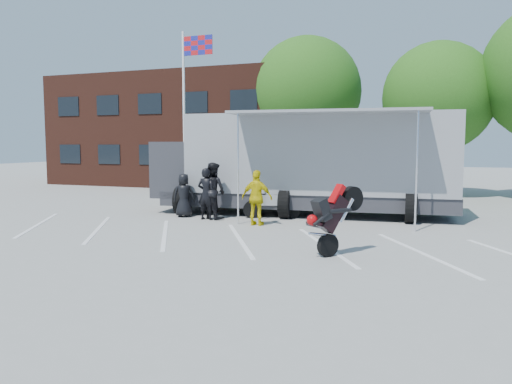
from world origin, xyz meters
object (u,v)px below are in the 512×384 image
Objects in this scene: spectator_leather_a at (184,195)px; spectator_leather_b at (206,194)px; tree_mid at (438,97)px; stunt_bike_rider at (347,254)px; parked_motorcycle at (272,218)px; transporter_truck at (305,215)px; flagpole at (188,94)px; spectator_leather_c at (213,191)px; spectator_hivis at (257,198)px; tree_left at (307,92)px.

spectator_leather_a is 1.10m from spectator_leather_b.
spectator_leather_a is at bearing -127.85° from tree_mid.
stunt_bike_rider is (-1.68, -14.75, -4.94)m from tree_mid.
spectator_leather_a is (-3.08, -0.85, 0.79)m from parked_motorcycle.
spectator_leather_b is (-2.91, -2.45, 0.91)m from transporter_truck.
flagpole reaches higher than spectator_leather_c.
tree_mid is 15.64m from stunt_bike_rider.
spectator_leather_a is at bearing -13.79° from spectator_leather_b.
spectator_leather_a is at bearing -12.36° from spectator_hivis.
tree_mid is at bearing 23.97° from flagpole.
transporter_truck is at bearing -74.82° from tree_left.
spectator_hivis is (3.15, -0.83, 0.11)m from spectator_leather_a.
tree_left reaches higher than flagpole.
tree_left reaches higher than spectator_leather_c.
tree_left is at bearing -7.18° from parked_motorcycle.
transporter_truck is 6.48× the size of spectator_leather_b.
tree_left is 12.64m from spectator_leather_c.
spectator_leather_c is at bearing -90.83° from tree_left.
stunt_bike_rider is 6.85m from spectator_leather_c.
tree_left is at bearing -79.56° from spectator_hivis.
parked_motorcycle is at bearing -81.01° from tree_left.
parked_motorcycle is at bearing -132.73° from spectator_leather_c.
tree_left reaches higher than parked_motorcycle.
spectator_hivis is (1.79, -12.58, -4.66)m from tree_left.
stunt_bike_rider is at bearing -96.48° from tree_mid.
stunt_bike_rider is (9.57, -9.75, -5.05)m from flagpole.
tree_mid is at bearing -149.29° from spectator_leather_a.
stunt_bike_rider is 1.01× the size of spectator_leather_b.
spectator_hivis is at bearing 143.86° from spectator_leather_a.
tree_left is 5.45× the size of spectator_leather_a.
tree_left is at bearing 171.87° from tree_mid.
tree_mid is at bearing -8.13° from tree_left.
spectator_leather_a is 3.26m from spectator_hivis.
spectator_leather_a is at bearing 21.33° from spectator_leather_c.
transporter_truck reaches higher than stunt_bike_rider.
spectator_leather_b is at bearing 85.65° from spectator_leather_c.
tree_mid reaches higher than spectator_leather_b.
flagpole is 0.68× the size of transporter_truck.
spectator_hivis is (-3.53, 3.16, 0.90)m from stunt_bike_rider.
tree_mid is 10.85m from transporter_truck.
tree_mid reaches higher than stunt_bike_rider.
tree_left is 12.92m from spectator_leather_b.
flagpole is 7.72m from spectator_leather_a.
tree_left is at bearing 99.18° from transporter_truck.
flagpole reaches higher than spectator_hivis.
spectator_leather_c is 1.11× the size of spectator_hivis.
parked_motorcycle is 1.90m from spectator_hivis.
parked_motorcycle is 3.29m from spectator_leather_a.
tree_left is 4.76× the size of spectator_leather_b.
spectator_leather_a is 1.21m from spectator_leather_c.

